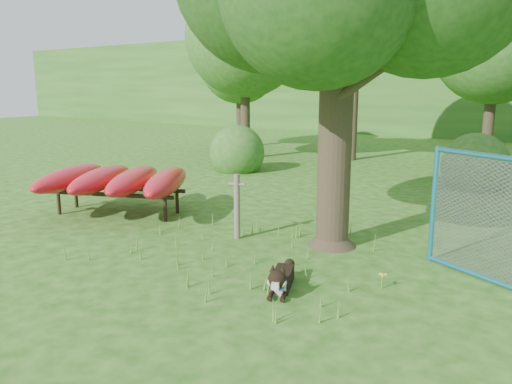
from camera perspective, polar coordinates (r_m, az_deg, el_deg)
The scene contains 11 objects.
ground at distance 7.73m, azimuth -6.42°, elevation -8.61°, with size 80.00×80.00×0.00m, color #215310.
wooden_post at distance 8.95m, azimuth -2.19°, elevation -1.48°, with size 0.32×0.18×1.18m.
kayak_rack at distance 11.12m, azimuth -15.60°, elevation 1.37°, with size 4.06×3.65×0.98m.
husky_dog at distance 6.82m, azimuth 2.85°, elevation -9.93°, with size 0.56×1.01×0.47m.
wildflower_clump at distance 7.08m, azimuth 14.25°, elevation -9.29°, with size 0.10×0.11×0.23m.
bg_tree_a at distance 19.20m, azimuth -1.27°, elevation 17.23°, with size 4.40×4.40×6.70m.
bg_tree_b at distance 19.29m, azimuth 11.50°, elevation 20.35°, with size 5.20×5.20×8.22m.
bg_tree_c at distance 18.74m, azimuth 25.75°, elevation 15.08°, with size 4.00×4.00×6.12m.
bg_tree_f at distance 23.04m, azimuth -1.85°, elevation 14.46°, with size 3.60×3.60×5.55m.
shrub_left at distance 16.44m, azimuth -2.17°, elevation 2.44°, with size 1.80×1.80×1.80m, color #2B601F.
shrub_mid at distance 14.91m, azimuth 23.58°, elevation 0.47°, with size 1.80×1.80×1.80m, color #2B601F.
Camera 1 is at (4.84, -5.39, 2.70)m, focal length 35.00 mm.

